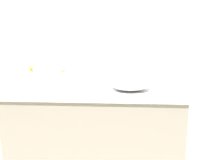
# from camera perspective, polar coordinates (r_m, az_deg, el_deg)

# --- Properties ---
(bathroom_wall_rear) EXTENTS (6.00, 0.06, 2.60)m
(bathroom_wall_rear) POSITION_cam_1_polar(r_m,az_deg,el_deg) (2.24, -1.10, 10.83)
(bathroom_wall_rear) COLOR silver
(bathroom_wall_rear) RESTS_ON ground
(vanity_counter) EXTENTS (1.48, 0.53, 0.86)m
(vanity_counter) POSITION_cam_1_polar(r_m,az_deg,el_deg) (2.16, -3.98, -13.14)
(vanity_counter) COLOR gray
(vanity_counter) RESTS_ON ground
(wall_mirror_panel) EXTENTS (1.34, 0.01, 1.04)m
(wall_mirror_panel) POSITION_cam_1_polar(r_m,az_deg,el_deg) (2.21, -3.48, 12.85)
(wall_mirror_panel) COLOR #B2BCC6
(wall_mirror_panel) RESTS_ON vanity_counter
(sink_basin) EXTENTS (0.35, 0.34, 0.12)m
(sink_basin) POSITION_cam_1_polar(r_m,az_deg,el_deg) (1.97, 4.30, -0.50)
(sink_basin) COLOR silver
(sink_basin) RESTS_ON vanity_counter
(faucet) EXTENTS (0.03, 0.14, 0.16)m
(faucet) POSITION_cam_1_polar(r_m,az_deg,el_deg) (2.14, 4.23, 1.32)
(faucet) COLOR silver
(faucet) RESTS_ON vanity_counter
(soap_dispenser) EXTENTS (0.06, 0.06, 0.20)m
(soap_dispenser) POSITION_cam_1_polar(r_m,az_deg,el_deg) (2.07, -18.48, 0.15)
(soap_dispenser) COLOR white
(soap_dispenser) RESTS_ON vanity_counter
(lotion_bottle) EXTENTS (0.05, 0.05, 0.14)m
(lotion_bottle) POSITION_cam_1_polar(r_m,az_deg,el_deg) (2.13, -11.49, 0.38)
(lotion_bottle) COLOR #C6B0CA
(lotion_bottle) RESTS_ON vanity_counter
(perfume_bottle) EXTENTS (0.06, 0.06, 0.13)m
(perfume_bottle) POSITION_cam_1_polar(r_m,az_deg,el_deg) (2.04, 12.06, -0.43)
(perfume_bottle) COLOR pink
(perfume_bottle) RESTS_ON vanity_counter
(candle_jar) EXTENTS (0.05, 0.05, 0.03)m
(candle_jar) POSITION_cam_1_polar(r_m,az_deg,el_deg) (2.00, -8.49, -1.79)
(candle_jar) COLOR silver
(candle_jar) RESTS_ON vanity_counter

